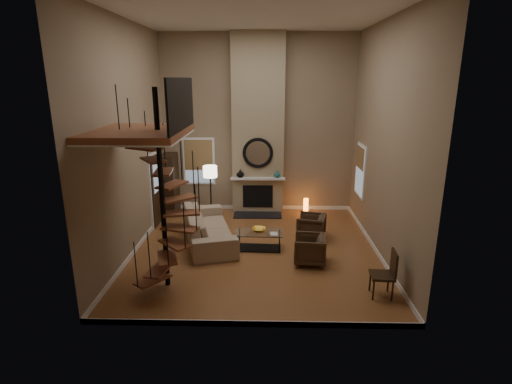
{
  "coord_description": "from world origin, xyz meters",
  "views": [
    {
      "loc": [
        0.23,
        -9.24,
        4.17
      ],
      "look_at": [
        0.0,
        0.4,
        1.4
      ],
      "focal_mm": 27.89,
      "sensor_mm": 36.0,
      "label": 1
    }
  ],
  "objects_px": {
    "armchair_far": "(313,249)",
    "floor_lamp": "(210,176)",
    "hutch": "(170,184)",
    "side_chair": "(387,272)",
    "coffee_table": "(259,238)",
    "armchair_near": "(314,227)",
    "accent_lamp": "(306,207)",
    "sofa": "(208,227)"
  },
  "relations": [
    {
      "from": "coffee_table",
      "to": "side_chair",
      "type": "xyz_separation_m",
      "value": [
        2.54,
        -2.2,
        0.24
      ]
    },
    {
      "from": "sofa",
      "to": "armchair_far",
      "type": "xyz_separation_m",
      "value": [
        2.61,
        -1.28,
        -0.04
      ]
    },
    {
      "from": "armchair_far",
      "to": "accent_lamp",
      "type": "height_order",
      "value": "armchair_far"
    },
    {
      "from": "armchair_far",
      "to": "coffee_table",
      "type": "relative_size",
      "value": 0.59
    },
    {
      "from": "floor_lamp",
      "to": "side_chair",
      "type": "height_order",
      "value": "floor_lamp"
    },
    {
      "from": "hutch",
      "to": "sofa",
      "type": "distance_m",
      "value": 2.8
    },
    {
      "from": "armchair_near",
      "to": "floor_lamp",
      "type": "relative_size",
      "value": 0.42
    },
    {
      "from": "armchair_far",
      "to": "sofa",
      "type": "bearing_deg",
      "value": -109.5
    },
    {
      "from": "sofa",
      "to": "side_chair",
      "type": "bearing_deg",
      "value": -139.87
    },
    {
      "from": "hutch",
      "to": "side_chair",
      "type": "height_order",
      "value": "hutch"
    },
    {
      "from": "armchair_far",
      "to": "side_chair",
      "type": "height_order",
      "value": "side_chair"
    },
    {
      "from": "sofa",
      "to": "coffee_table",
      "type": "xyz_separation_m",
      "value": [
        1.35,
        -0.49,
        -0.11
      ]
    },
    {
      "from": "armchair_near",
      "to": "accent_lamp",
      "type": "xyz_separation_m",
      "value": [
        -0.01,
        2.01,
        -0.1
      ]
    },
    {
      "from": "sofa",
      "to": "floor_lamp",
      "type": "relative_size",
      "value": 1.64
    },
    {
      "from": "hutch",
      "to": "side_chair",
      "type": "xyz_separation_m",
      "value": [
        5.39,
        -4.99,
        -0.42
      ]
    },
    {
      "from": "sofa",
      "to": "coffee_table",
      "type": "relative_size",
      "value": 2.3
    },
    {
      "from": "sofa",
      "to": "armchair_near",
      "type": "height_order",
      "value": "sofa"
    },
    {
      "from": "hutch",
      "to": "sofa",
      "type": "relative_size",
      "value": 0.67
    },
    {
      "from": "hutch",
      "to": "side_chair",
      "type": "relative_size",
      "value": 1.97
    },
    {
      "from": "floor_lamp",
      "to": "side_chair",
      "type": "bearing_deg",
      "value": -46.09
    },
    {
      "from": "side_chair",
      "to": "accent_lamp",
      "type": "bearing_deg",
      "value": 102.78
    },
    {
      "from": "hutch",
      "to": "side_chair",
      "type": "distance_m",
      "value": 7.36
    },
    {
      "from": "hutch",
      "to": "armchair_near",
      "type": "bearing_deg",
      "value": -26.36
    },
    {
      "from": "armchair_near",
      "to": "coffee_table",
      "type": "xyz_separation_m",
      "value": [
        -1.45,
        -0.65,
        -0.07
      ]
    },
    {
      "from": "armchair_near",
      "to": "armchair_far",
      "type": "height_order",
      "value": "armchair_far"
    },
    {
      "from": "armchair_near",
      "to": "accent_lamp",
      "type": "height_order",
      "value": "armchair_near"
    },
    {
      "from": "armchair_far",
      "to": "hutch",
      "type": "bearing_deg",
      "value": -124.41
    },
    {
      "from": "accent_lamp",
      "to": "side_chair",
      "type": "relative_size",
      "value": 0.57
    },
    {
      "from": "floor_lamp",
      "to": "accent_lamp",
      "type": "bearing_deg",
      "value": 13.78
    },
    {
      "from": "sofa",
      "to": "accent_lamp",
      "type": "bearing_deg",
      "value": -67.29
    },
    {
      "from": "hutch",
      "to": "accent_lamp",
      "type": "relative_size",
      "value": 3.46
    },
    {
      "from": "armchair_near",
      "to": "accent_lamp",
      "type": "distance_m",
      "value": 2.01
    },
    {
      "from": "hutch",
      "to": "armchair_near",
      "type": "distance_m",
      "value": 4.84
    },
    {
      "from": "side_chair",
      "to": "hutch",
      "type": "bearing_deg",
      "value": 137.23
    },
    {
      "from": "armchair_far",
      "to": "accent_lamp",
      "type": "distance_m",
      "value": 3.47
    },
    {
      "from": "accent_lamp",
      "to": "side_chair",
      "type": "xyz_separation_m",
      "value": [
        1.1,
        -4.87,
        0.28
      ]
    },
    {
      "from": "sofa",
      "to": "armchair_near",
      "type": "xyz_separation_m",
      "value": [
        2.8,
        0.17,
        -0.04
      ]
    },
    {
      "from": "floor_lamp",
      "to": "accent_lamp",
      "type": "relative_size",
      "value": 3.13
    },
    {
      "from": "armchair_far",
      "to": "floor_lamp",
      "type": "xyz_separation_m",
      "value": [
        -2.72,
        2.75,
        1.06
      ]
    },
    {
      "from": "accent_lamp",
      "to": "sofa",
      "type": "bearing_deg",
      "value": -142.05
    },
    {
      "from": "hutch",
      "to": "sofa",
      "type": "xyz_separation_m",
      "value": [
        1.5,
        -2.3,
        -0.55
      ]
    },
    {
      "from": "armchair_far",
      "to": "floor_lamp",
      "type": "distance_m",
      "value": 4.01
    }
  ]
}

